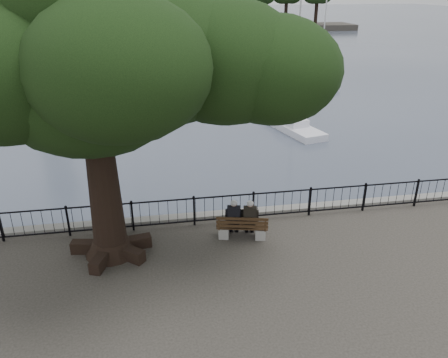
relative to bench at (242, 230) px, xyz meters
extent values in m
cube|color=slate|center=(-0.39, 1.57, -0.79)|extent=(200.00, 0.40, 1.20)
plane|color=#384151|center=(-0.39, 101.57, -1.29)|extent=(260.00, 260.00, 0.00)
cube|color=black|center=(-0.39, 1.07, 0.69)|extent=(22.00, 0.04, 0.04)
cube|color=black|center=(-0.39, 1.07, -0.14)|extent=(22.00, 0.04, 0.04)
cube|color=gray|center=(-0.56, 0.17, -0.11)|extent=(0.39, 0.46, 0.36)
cube|color=gray|center=(0.57, -0.10, -0.11)|extent=(0.39, 0.46, 0.36)
cube|color=black|center=(0.01, 0.04, 0.11)|extent=(1.66, 0.79, 0.04)
cube|color=black|center=(-0.05, -0.20, 0.37)|extent=(1.57, 0.39, 0.36)
cube|color=black|center=(-0.25, 0.10, 0.21)|extent=(0.37, 0.33, 0.21)
cube|color=black|center=(-0.27, 0.01, 0.55)|extent=(0.43, 0.30, 0.53)
sphere|color=tan|center=(-0.26, 0.04, 0.92)|extent=(0.20, 0.20, 0.20)
ellipsoid|color=#A7A7A7|center=(-0.27, 0.02, 0.96)|extent=(0.21, 0.21, 0.18)
cube|color=black|center=(-0.19, 0.35, -0.09)|extent=(0.37, 0.45, 0.40)
cube|color=black|center=(0.24, -0.01, 0.21)|extent=(0.37, 0.33, 0.21)
cube|color=black|center=(0.22, -0.10, 0.55)|extent=(0.43, 0.30, 0.53)
sphere|color=tan|center=(0.22, -0.07, 0.92)|extent=(0.20, 0.20, 0.20)
ellipsoid|color=#A7A7A7|center=(0.22, -0.09, 0.96)|extent=(0.21, 0.21, 0.18)
cube|color=black|center=(0.30, 0.24, -0.09)|extent=(0.37, 0.45, 0.40)
cone|color=black|center=(-4.01, -0.13, -0.07)|extent=(1.55, 1.55, 0.46)
cone|color=black|center=(-4.01, -0.13, 2.45)|extent=(1.01, 1.01, 5.48)
ellipsoid|color=black|center=(-4.01, -0.13, 5.01)|extent=(5.30, 5.30, 4.13)
ellipsoid|color=black|center=(-2.28, 0.23, 5.37)|extent=(4.75, 4.75, 3.71)
ellipsoid|color=black|center=(-0.54, -0.04, 5.19)|extent=(4.20, 4.20, 3.28)
ellipsoid|color=black|center=(0.65, -0.41, 5.01)|extent=(3.66, 3.66, 2.85)
ellipsoid|color=black|center=(-5.84, -0.59, 5.28)|extent=(4.57, 4.57, 3.56)
ellipsoid|color=black|center=(-4.84, 1.51, 5.55)|extent=(4.20, 4.20, 3.28)
ellipsoid|color=black|center=(-3.19, -1.69, 5.37)|extent=(4.20, 4.20, 3.28)
ellipsoid|color=black|center=(-1.55, 1.15, 5.74)|extent=(4.02, 4.02, 3.14)
ellipsoid|color=black|center=(-4.29, 0.05, 6.65)|extent=(4.39, 4.39, 3.42)
cube|color=slate|center=(-18.39, 60.57, -0.69)|extent=(9.36, 9.36, 1.40)
cube|color=slate|center=(1.61, 48.57, -0.69)|extent=(6.33, 6.33, 1.40)
cube|color=gray|center=(1.61, 48.57, 1.92)|extent=(2.32, 2.74, 4.22)
cube|color=slate|center=(1.61, 48.57, 4.17)|extent=(2.74, 3.16, 0.30)
cube|color=gray|center=(1.61, 48.89, 5.06)|extent=(1.37, 2.32, 1.48)
cube|color=white|center=(-7.23, 18.22, -1.19)|extent=(2.07, 5.08, 0.55)
cube|color=white|center=(-7.23, 18.22, -0.69)|extent=(1.28, 2.13, 0.41)
cylinder|color=silver|center=(-7.23, 17.95, 3.88)|extent=(0.11, 0.11, 9.54)
cube|color=white|center=(-4.05, 23.02, -1.19)|extent=(1.94, 5.93, 0.65)
cube|color=white|center=(-4.05, 23.02, -0.69)|extent=(1.32, 2.44, 0.49)
cylinder|color=silver|center=(-4.05, 22.70, 5.53)|extent=(0.13, 0.13, 12.85)
cube|color=white|center=(6.06, 13.69, -1.19)|extent=(2.96, 5.86, 0.63)
cube|color=white|center=(6.06, 13.69, -0.69)|extent=(1.70, 2.52, 0.47)
cylinder|color=silver|center=(6.06, 13.38, 4.39)|extent=(0.13, 0.13, 10.57)
cube|color=white|center=(12.47, 25.72, -1.19)|extent=(2.03, 5.30, 0.57)
cube|color=white|center=(12.47, 25.72, -0.69)|extent=(1.29, 2.21, 0.43)
cylinder|color=silver|center=(12.47, 25.44, 3.12)|extent=(0.11, 0.11, 8.02)
cube|color=white|center=(-1.65, 33.39, -1.19)|extent=(1.60, 5.30, 0.59)
cube|color=white|center=(-1.65, 33.39, -0.69)|extent=(1.13, 2.17, 0.44)
cylinder|color=silver|center=(-1.65, 33.10, 4.00)|extent=(0.12, 0.12, 9.79)
cube|color=white|center=(4.76, 33.22, -1.19)|extent=(3.26, 5.24, 0.57)
cube|color=white|center=(4.76, 33.22, -0.69)|extent=(1.75, 2.31, 0.42)
cylinder|color=silver|center=(4.76, 32.94, 3.29)|extent=(0.11, 0.11, 8.36)
cube|color=#2C2923|center=(24.61, 78.57, -0.79)|extent=(30.00, 8.00, 1.20)
cylinder|color=black|center=(19.61, 76.57, 1.71)|extent=(0.70, 0.70, 4.00)
cylinder|color=black|center=(25.61, 78.57, 1.71)|extent=(0.70, 0.70, 4.00)
cylinder|color=black|center=(31.61, 77.57, 1.71)|extent=(0.70, 0.70, 4.00)
camera|label=1|loc=(-2.58, -11.62, 7.03)|focal=35.00mm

